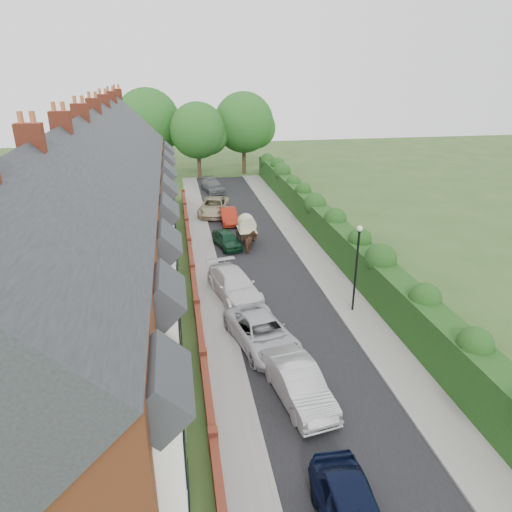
{
  "coord_description": "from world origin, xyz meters",
  "views": [
    {
      "loc": [
        -6.05,
        -17.58,
        12.85
      ],
      "look_at": [
        -1.5,
        7.91,
        2.2
      ],
      "focal_mm": 32.0,
      "sensor_mm": 36.0,
      "label": 1
    }
  ],
  "objects_px": {
    "lamppost": "(357,258)",
    "car_grey": "(213,186)",
    "car_green": "(227,239)",
    "car_silver_b": "(262,333)",
    "car_silver_a": "(298,383)",
    "horse": "(251,242)",
    "car_white": "(234,285)",
    "car_red": "(228,216)",
    "car_beige": "(214,207)",
    "horse_cart": "(247,227)"
  },
  "relations": [
    {
      "from": "lamppost",
      "to": "car_grey",
      "type": "xyz_separation_m",
      "value": [
        -5.38,
        29.0,
        -2.62
      ]
    },
    {
      "from": "car_green",
      "to": "car_silver_b",
      "type": "bearing_deg",
      "value": -102.86
    },
    {
      "from": "car_silver_a",
      "to": "car_green",
      "type": "bearing_deg",
      "value": 83.31
    },
    {
      "from": "car_silver_b",
      "to": "horse",
      "type": "relative_size",
      "value": 3.15
    },
    {
      "from": "car_grey",
      "to": "car_white",
      "type": "bearing_deg",
      "value": -102.51
    },
    {
      "from": "car_green",
      "to": "horse",
      "type": "xyz_separation_m",
      "value": [
        1.66,
        -1.22,
        0.09
      ]
    },
    {
      "from": "car_silver_b",
      "to": "car_white",
      "type": "xyz_separation_m",
      "value": [
        -0.67,
        5.54,
        0.04
      ]
    },
    {
      "from": "car_silver_b",
      "to": "car_red",
      "type": "bearing_deg",
      "value": 74.78
    },
    {
      "from": "car_grey",
      "to": "car_beige",
      "type": "bearing_deg",
      "value": -104.52
    },
    {
      "from": "horse",
      "to": "car_silver_b",
      "type": "bearing_deg",
      "value": 101.16
    },
    {
      "from": "car_red",
      "to": "car_beige",
      "type": "xyz_separation_m",
      "value": [
        -1.03,
        2.83,
        0.1
      ]
    },
    {
      "from": "car_beige",
      "to": "horse",
      "type": "distance_m",
      "value": 10.23
    },
    {
      "from": "car_silver_b",
      "to": "car_beige",
      "type": "bearing_deg",
      "value": 77.64
    },
    {
      "from": "car_grey",
      "to": "horse_cart",
      "type": "xyz_separation_m",
      "value": [
        1.18,
        -16.99,
        0.63
      ]
    },
    {
      "from": "car_white",
      "to": "horse",
      "type": "height_order",
      "value": "car_white"
    },
    {
      "from": "car_silver_a",
      "to": "car_silver_b",
      "type": "relative_size",
      "value": 0.88
    },
    {
      "from": "car_red",
      "to": "horse",
      "type": "relative_size",
      "value": 2.35
    },
    {
      "from": "car_beige",
      "to": "horse",
      "type": "relative_size",
      "value": 3.19
    },
    {
      "from": "car_silver_a",
      "to": "car_green",
      "type": "xyz_separation_m",
      "value": [
        -0.85,
        18.04,
        -0.15
      ]
    },
    {
      "from": "car_green",
      "to": "car_beige",
      "type": "relative_size",
      "value": 0.68
    },
    {
      "from": "car_silver_b",
      "to": "car_green",
      "type": "relative_size",
      "value": 1.45
    },
    {
      "from": "car_green",
      "to": "horse_cart",
      "type": "bearing_deg",
      "value": 7.72
    },
    {
      "from": "lamppost",
      "to": "horse",
      "type": "distance_m",
      "value": 11.28
    },
    {
      "from": "lamppost",
      "to": "horse",
      "type": "xyz_separation_m",
      "value": [
        -4.19,
        10.15,
        -2.57
      ]
    },
    {
      "from": "lamppost",
      "to": "car_silver_b",
      "type": "xyz_separation_m",
      "value": [
        -5.73,
        -2.54,
        -2.55
      ]
    },
    {
      "from": "car_silver_b",
      "to": "car_grey",
      "type": "height_order",
      "value": "car_silver_b"
    },
    {
      "from": "car_beige",
      "to": "car_grey",
      "type": "xyz_separation_m",
      "value": [
        0.66,
        8.78,
        -0.08
      ]
    },
    {
      "from": "horse_cart",
      "to": "car_green",
      "type": "bearing_deg",
      "value": -158.93
    },
    {
      "from": "car_white",
      "to": "car_beige",
      "type": "xyz_separation_m",
      "value": [
        0.37,
        17.22,
        -0.03
      ]
    },
    {
      "from": "lamppost",
      "to": "car_grey",
      "type": "height_order",
      "value": "lamppost"
    },
    {
      "from": "car_white",
      "to": "car_silver_a",
      "type": "bearing_deg",
      "value": -94.03
    },
    {
      "from": "lamppost",
      "to": "car_white",
      "type": "height_order",
      "value": "lamppost"
    },
    {
      "from": "car_red",
      "to": "car_silver_b",
      "type": "bearing_deg",
      "value": -92.39
    },
    {
      "from": "lamppost",
      "to": "car_green",
      "type": "xyz_separation_m",
      "value": [
        -5.85,
        11.37,
        -2.66
      ]
    },
    {
      "from": "car_red",
      "to": "horse_cart",
      "type": "xyz_separation_m",
      "value": [
        0.81,
        -5.37,
        0.64
      ]
    },
    {
      "from": "car_silver_b",
      "to": "car_silver_a",
      "type": "bearing_deg",
      "value": -93.08
    },
    {
      "from": "car_red",
      "to": "lamppost",
      "type": "bearing_deg",
      "value": -74.24
    },
    {
      "from": "car_beige",
      "to": "car_silver_a",
      "type": "bearing_deg",
      "value": -74.46
    },
    {
      "from": "car_silver_a",
      "to": "horse",
      "type": "distance_m",
      "value": 16.84
    },
    {
      "from": "car_beige",
      "to": "car_grey",
      "type": "bearing_deg",
      "value": 99.07
    },
    {
      "from": "car_white",
      "to": "car_grey",
      "type": "bearing_deg",
      "value": 75.47
    },
    {
      "from": "car_green",
      "to": "horse_cart",
      "type": "xyz_separation_m",
      "value": [
        1.66,
        0.64,
        0.67
      ]
    },
    {
      "from": "car_red",
      "to": "car_grey",
      "type": "height_order",
      "value": "car_grey"
    },
    {
      "from": "car_white",
      "to": "car_green",
      "type": "relative_size",
      "value": 1.46
    },
    {
      "from": "car_silver_b",
      "to": "car_red",
      "type": "relative_size",
      "value": 1.34
    },
    {
      "from": "car_silver_b",
      "to": "car_white",
      "type": "relative_size",
      "value": 0.99
    },
    {
      "from": "car_green",
      "to": "car_red",
      "type": "distance_m",
      "value": 6.07
    },
    {
      "from": "car_silver_b",
      "to": "car_grey",
      "type": "distance_m",
      "value": 31.54
    },
    {
      "from": "horse",
      "to": "horse_cart",
      "type": "height_order",
      "value": "horse_cart"
    },
    {
      "from": "car_silver_b",
      "to": "horse_cart",
      "type": "height_order",
      "value": "horse_cart"
    }
  ]
}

